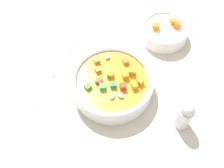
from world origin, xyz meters
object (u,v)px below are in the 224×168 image
Objects in this scene: side_bowl_small at (164,31)px; pepper_shaker at (185,115)px; spoon at (55,72)px; soup_bowl_main at (112,83)px.

pepper_shaker is at bearing 13.32° from side_bowl_small.
spoon is 2.59× the size of pepper_shaker.
side_bowl_small reaches higher than spoon.
pepper_shaker is at bearing 86.26° from spoon.
soup_bowl_main is at bearing 92.50° from spoon.
side_bowl_small is at bearing -166.68° from pepper_shaker.
side_bowl_small is (-16.00, 24.09, 1.62)cm from spoon.
soup_bowl_main reaches higher than side_bowl_small.
soup_bowl_main is 2.28× the size of pepper_shaker.
soup_bowl_main is 20.65cm from side_bowl_small.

